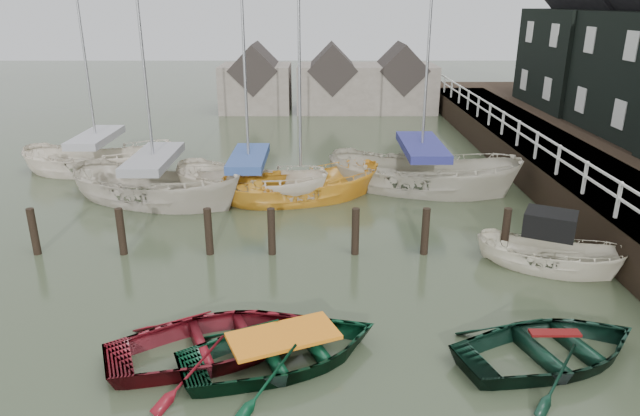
{
  "coord_description": "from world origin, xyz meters",
  "views": [
    {
      "loc": [
        0.17,
        -12.07,
        6.9
      ],
      "look_at": [
        0.19,
        3.04,
        1.4
      ],
      "focal_mm": 32.0,
      "sensor_mm": 36.0,
      "label": 1
    }
  ],
  "objects_px": {
    "sailboat_b": "(250,194)",
    "sailboat_c": "(301,199)",
    "sailboat_d": "(420,188)",
    "sailboat_e": "(100,171)",
    "rowboat_green": "(284,362)",
    "motorboat": "(547,265)",
    "rowboat_red": "(215,354)",
    "rowboat_dkgreen": "(550,360)",
    "sailboat_a": "(158,199)"
  },
  "relations": [
    {
      "from": "sailboat_b",
      "to": "sailboat_e",
      "type": "xyz_separation_m",
      "value": [
        -6.78,
        3.17,
        -0.0
      ]
    },
    {
      "from": "rowboat_red",
      "to": "rowboat_green",
      "type": "relative_size",
      "value": 1.03
    },
    {
      "from": "motorboat",
      "to": "sailboat_e",
      "type": "relative_size",
      "value": 0.4
    },
    {
      "from": "sailboat_b",
      "to": "sailboat_d",
      "type": "distance_m",
      "value": 6.56
    },
    {
      "from": "rowboat_dkgreen",
      "to": "sailboat_a",
      "type": "bearing_deg",
      "value": 29.71
    },
    {
      "from": "rowboat_red",
      "to": "sailboat_b",
      "type": "height_order",
      "value": "sailboat_b"
    },
    {
      "from": "motorboat",
      "to": "sailboat_b",
      "type": "relative_size",
      "value": 0.36
    },
    {
      "from": "rowboat_green",
      "to": "sailboat_e",
      "type": "xyz_separation_m",
      "value": [
        -8.66,
        13.65,
        0.06
      ]
    },
    {
      "from": "rowboat_green",
      "to": "sailboat_a",
      "type": "relative_size",
      "value": 0.38
    },
    {
      "from": "sailboat_a",
      "to": "sailboat_e",
      "type": "xyz_separation_m",
      "value": [
        -3.45,
        3.73,
        0.0
      ]
    },
    {
      "from": "motorboat",
      "to": "sailboat_d",
      "type": "distance_m",
      "value": 7.38
    },
    {
      "from": "sailboat_a",
      "to": "sailboat_c",
      "type": "height_order",
      "value": "sailboat_a"
    },
    {
      "from": "sailboat_c",
      "to": "sailboat_e",
      "type": "distance_m",
      "value": 9.38
    },
    {
      "from": "rowboat_dkgreen",
      "to": "rowboat_green",
      "type": "bearing_deg",
      "value": 73.04
    },
    {
      "from": "rowboat_red",
      "to": "rowboat_dkgreen",
      "type": "distance_m",
      "value": 6.89
    },
    {
      "from": "rowboat_green",
      "to": "sailboat_c",
      "type": "relative_size",
      "value": 0.44
    },
    {
      "from": "sailboat_e",
      "to": "sailboat_c",
      "type": "bearing_deg",
      "value": -107.73
    },
    {
      "from": "sailboat_a",
      "to": "sailboat_c",
      "type": "relative_size",
      "value": 1.14
    },
    {
      "from": "rowboat_dkgreen",
      "to": "sailboat_a",
      "type": "height_order",
      "value": "sailboat_a"
    },
    {
      "from": "sailboat_e",
      "to": "sailboat_b",
      "type": "bearing_deg",
      "value": -110.77
    },
    {
      "from": "rowboat_green",
      "to": "rowboat_red",
      "type": "bearing_deg",
      "value": 56.08
    },
    {
      "from": "rowboat_green",
      "to": "sailboat_a",
      "type": "height_order",
      "value": "sailboat_a"
    },
    {
      "from": "motorboat",
      "to": "sailboat_c",
      "type": "bearing_deg",
      "value": 76.52
    },
    {
      "from": "sailboat_b",
      "to": "sailboat_c",
      "type": "distance_m",
      "value": 1.95
    },
    {
      "from": "sailboat_e",
      "to": "sailboat_d",
      "type": "bearing_deg",
      "value": -95.74
    },
    {
      "from": "sailboat_b",
      "to": "sailboat_e",
      "type": "height_order",
      "value": "sailboat_b"
    },
    {
      "from": "rowboat_red",
      "to": "sailboat_d",
      "type": "height_order",
      "value": "sailboat_d"
    },
    {
      "from": "sailboat_d",
      "to": "rowboat_dkgreen",
      "type": "bearing_deg",
      "value": -156.62
    },
    {
      "from": "rowboat_green",
      "to": "motorboat",
      "type": "xyz_separation_m",
      "value": [
        6.95,
        4.3,
        0.11
      ]
    },
    {
      "from": "rowboat_green",
      "to": "motorboat",
      "type": "bearing_deg",
      "value": -81.36
    },
    {
      "from": "sailboat_a",
      "to": "sailboat_c",
      "type": "distance_m",
      "value": 5.26
    },
    {
      "from": "rowboat_green",
      "to": "sailboat_c",
      "type": "height_order",
      "value": "sailboat_c"
    },
    {
      "from": "sailboat_b",
      "to": "sailboat_c",
      "type": "xyz_separation_m",
      "value": [
        1.92,
        -0.35,
        -0.05
      ]
    },
    {
      "from": "sailboat_d",
      "to": "sailboat_c",
      "type": "bearing_deg",
      "value": 123.53
    },
    {
      "from": "sailboat_b",
      "to": "sailboat_d",
      "type": "bearing_deg",
      "value": -59.31
    },
    {
      "from": "sailboat_d",
      "to": "sailboat_a",
      "type": "bearing_deg",
      "value": 117.23
    },
    {
      "from": "rowboat_red",
      "to": "sailboat_c",
      "type": "relative_size",
      "value": 0.45
    },
    {
      "from": "sailboat_e",
      "to": "rowboat_green",
      "type": "bearing_deg",
      "value": -143.32
    },
    {
      "from": "rowboat_dkgreen",
      "to": "sailboat_e",
      "type": "relative_size",
      "value": 0.4
    },
    {
      "from": "sailboat_b",
      "to": "sailboat_d",
      "type": "relative_size",
      "value": 0.84
    },
    {
      "from": "rowboat_red",
      "to": "rowboat_dkgreen",
      "type": "height_order",
      "value": "rowboat_red"
    },
    {
      "from": "rowboat_green",
      "to": "sailboat_c",
      "type": "bearing_deg",
      "value": -23.33
    },
    {
      "from": "motorboat",
      "to": "rowboat_green",
      "type": "bearing_deg",
      "value": 148.4
    },
    {
      "from": "rowboat_dkgreen",
      "to": "sailboat_c",
      "type": "xyz_separation_m",
      "value": [
        -5.4,
        10.09,
        0.01
      ]
    },
    {
      "from": "motorboat",
      "to": "sailboat_d",
      "type": "relative_size",
      "value": 0.31
    },
    {
      "from": "sailboat_b",
      "to": "sailboat_d",
      "type": "height_order",
      "value": "sailboat_d"
    },
    {
      "from": "rowboat_green",
      "to": "sailboat_b",
      "type": "relative_size",
      "value": 0.37
    },
    {
      "from": "rowboat_dkgreen",
      "to": "sailboat_a",
      "type": "relative_size",
      "value": 0.38
    },
    {
      "from": "sailboat_d",
      "to": "sailboat_e",
      "type": "xyz_separation_m",
      "value": [
        -13.29,
        2.35,
        -0.0
      ]
    },
    {
      "from": "sailboat_a",
      "to": "sailboat_b",
      "type": "distance_m",
      "value": 3.38
    }
  ]
}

